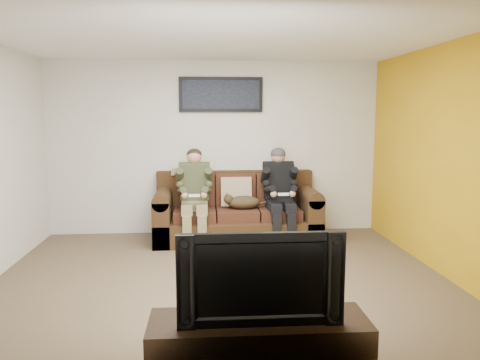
{
  "coord_description": "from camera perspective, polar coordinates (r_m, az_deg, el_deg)",
  "views": [
    {
      "loc": [
        -0.22,
        -4.87,
        1.8
      ],
      "look_at": [
        0.29,
        1.2,
        0.95
      ],
      "focal_mm": 35.0,
      "sensor_mm": 36.0,
      "label": 1
    }
  ],
  "objects": [
    {
      "name": "sofa",
      "position": [
        6.88,
        -0.44,
        -4.13
      ],
      "size": [
        2.34,
        1.01,
        0.96
      ],
      "color": "#372210",
      "rests_on": "ground"
    },
    {
      "name": "television",
      "position": [
        3.12,
        2.35,
        -11.43
      ],
      "size": [
        1.07,
        0.15,
        0.61
      ],
      "primitive_type": "imported",
      "rotation": [
        0.0,
        0.0,
        -0.01
      ],
      "color": "black",
      "rests_on": "tv_stand"
    },
    {
      "name": "wall_right",
      "position": [
        5.6,
        24.28,
        2.12
      ],
      "size": [
        0.0,
        4.5,
        4.5
      ],
      "primitive_type": "plane",
      "rotation": [
        1.57,
        0.0,
        -1.57
      ],
      "color": "beige",
      "rests_on": "ground"
    },
    {
      "name": "tv_stand",
      "position": [
        3.34,
        2.3,
        -20.16
      ],
      "size": [
        1.46,
        0.48,
        0.46
      ],
      "primitive_type": "cube",
      "rotation": [
        0.0,
        0.0,
        -0.01
      ],
      "color": "black",
      "rests_on": "ground"
    },
    {
      "name": "throw_pillow",
      "position": [
        6.86,
        -0.48,
        -1.44
      ],
      "size": [
        0.45,
        0.21,
        0.44
      ],
      "primitive_type": "cube",
      "rotation": [
        -0.21,
        0.0,
        0.0
      ],
      "color": "#9B8166",
      "rests_on": "sofa"
    },
    {
      "name": "ceiling",
      "position": [
        4.94,
        -2.31,
        17.26
      ],
      "size": [
        5.0,
        5.0,
        0.0
      ],
      "primitive_type": "plane",
      "rotation": [
        3.14,
        0.0,
        0.0
      ],
      "color": "silver",
      "rests_on": "ground"
    },
    {
      "name": "throw_blanket",
      "position": [
        7.05,
        -6.4,
        1.04
      ],
      "size": [
        0.48,
        0.23,
        0.09
      ],
      "primitive_type": "cube",
      "color": "tan",
      "rests_on": "sofa"
    },
    {
      "name": "cat",
      "position": [
        6.67,
        0.29,
        -2.69
      ],
      "size": [
        0.66,
        0.26,
        0.24
      ],
      "color": "#47381B",
      "rests_on": "sofa"
    },
    {
      "name": "framed_poster",
      "position": [
        7.1,
        -2.34,
        10.36
      ],
      "size": [
        1.25,
        0.05,
        0.52
      ],
      "color": "black",
      "rests_on": "wall_back"
    },
    {
      "name": "floor",
      "position": [
        5.2,
        -2.15,
        -12.33
      ],
      "size": [
        5.0,
        5.0,
        0.0
      ],
      "primitive_type": "plane",
      "color": "brown",
      "rests_on": "ground"
    },
    {
      "name": "accent_wall_right",
      "position": [
        5.6,
        24.19,
        2.12
      ],
      "size": [
        0.0,
        4.5,
        4.5
      ],
      "primitive_type": "plane",
      "rotation": [
        1.57,
        0.0,
        -1.57
      ],
      "color": "#C39113",
      "rests_on": "ground"
    },
    {
      "name": "wall_front",
      "position": [
        2.68,
        -0.03,
        -2.84
      ],
      "size": [
        5.0,
        0.0,
        5.0
      ],
      "primitive_type": "plane",
      "rotation": [
        -1.57,
        0.0,
        0.0
      ],
      "color": "beige",
      "rests_on": "ground"
    },
    {
      "name": "wall_back",
      "position": [
        7.14,
        -3.05,
        3.92
      ],
      "size": [
        5.0,
        0.0,
        5.0
      ],
      "primitive_type": "plane",
      "rotation": [
        1.57,
        0.0,
        0.0
      ],
      "color": "beige",
      "rests_on": "ground"
    },
    {
      "name": "person_right",
      "position": [
        6.68,
        4.86,
        -1.08
      ],
      "size": [
        0.51,
        0.86,
        1.33
      ],
      "color": "black",
      "rests_on": "sofa"
    },
    {
      "name": "person_left",
      "position": [
        6.59,
        -5.57,
        -1.25
      ],
      "size": [
        0.51,
        0.87,
        1.32
      ],
      "color": "olive",
      "rests_on": "sofa"
    }
  ]
}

